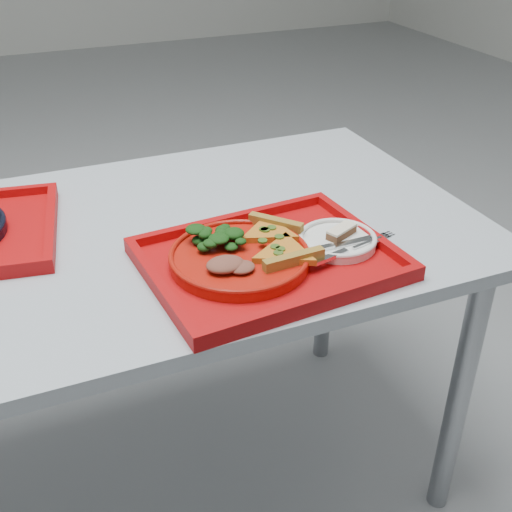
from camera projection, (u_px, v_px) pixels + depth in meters
name	position (u px, v px, depth m)	size (l,w,h in m)	color
ground	(131.00, 494.00, 1.66)	(10.00, 10.00, 0.00)	gray
table	(98.00, 275.00, 1.31)	(1.60, 0.80, 0.75)	#ACB6C1
tray_main	(269.00, 263.00, 1.20)	(0.45, 0.35, 0.01)	#A9080A
dinner_plate	(240.00, 259.00, 1.18)	(0.26, 0.26, 0.02)	#AC160B
side_plate	(337.00, 242.00, 1.24)	(0.15, 0.15, 0.01)	white
pizza_slice_a	(285.00, 251.00, 1.17)	(0.14, 0.12, 0.02)	gold
pizza_slice_b	(269.00, 230.00, 1.24)	(0.13, 0.11, 0.02)	gold
salad_heap	(221.00, 235.00, 1.20)	(0.09, 0.08, 0.04)	black
meat_portion	(225.00, 264.00, 1.13)	(0.07, 0.06, 0.02)	brown
dessert_bar	(341.00, 232.00, 1.24)	(0.07, 0.05, 0.02)	#452B17
knife	(340.00, 244.00, 1.21)	(0.18, 0.02, 0.01)	silver
fork	(352.00, 248.00, 1.20)	(0.18, 0.02, 0.01)	silver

